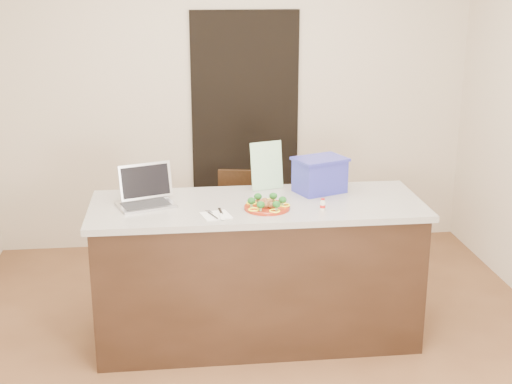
{
  "coord_description": "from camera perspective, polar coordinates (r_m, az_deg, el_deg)",
  "views": [
    {
      "loc": [
        -0.49,
        -3.92,
        2.28
      ],
      "look_at": [
        -0.01,
        0.2,
        1.01
      ],
      "focal_mm": 50.0,
      "sensor_mm": 36.0,
      "label": 1
    }
  ],
  "objects": [
    {
      "name": "fork",
      "position": [
        4.19,
        -3.51,
        -1.76
      ],
      "size": [
        0.06,
        0.17,
        0.0
      ],
      "rotation": [
        0.0,
        0.0,
        0.37
      ],
      "color": "silver",
      "rests_on": "napkin"
    },
    {
      "name": "room_shell",
      "position": [
        4.0,
        0.52,
        7.59
      ],
      "size": [
        4.0,
        4.0,
        4.0
      ],
      "color": "white",
      "rests_on": "ground"
    },
    {
      "name": "pepper_rings",
      "position": [
        4.29,
        0.89,
        -1.1
      ],
      "size": [
        0.26,
        0.27,
        0.01
      ],
      "color": "#FEFB1A",
      "rests_on": "plate"
    },
    {
      "name": "meatballs",
      "position": [
        4.29,
        0.82,
        -0.89
      ],
      "size": [
        0.1,
        0.11,
        0.04
      ],
      "color": "brown",
      "rests_on": "plate"
    },
    {
      "name": "knife",
      "position": [
        4.16,
        -2.8,
        -1.85
      ],
      "size": [
        0.03,
        0.21,
        0.01
      ],
      "rotation": [
        0.0,
        0.0,
        0.08
      ],
      "color": "white",
      "rests_on": "napkin"
    },
    {
      "name": "laptop",
      "position": [
        4.44,
        -8.82,
        -0.11
      ],
      "size": [
        0.39,
        0.36,
        0.24
      ],
      "rotation": [
        0.0,
        0.0,
        0.34
      ],
      "color": "#B0B0B5",
      "rests_on": "island"
    },
    {
      "name": "blue_box",
      "position": [
        4.62,
        5.12,
        1.38
      ],
      "size": [
        0.38,
        0.33,
        0.23
      ],
      "rotation": [
        0.0,
        0.0,
        0.38
      ],
      "color": "navy",
      "rests_on": "island"
    },
    {
      "name": "doorway",
      "position": [
        6.06,
        -0.87,
        4.91
      ],
      "size": [
        0.9,
        0.02,
        2.0
      ],
      "primitive_type": "cube",
      "color": "black",
      "rests_on": "ground"
    },
    {
      "name": "plate",
      "position": [
        4.3,
        0.89,
        -1.22
      ],
      "size": [
        0.28,
        0.28,
        0.02
      ],
      "rotation": [
        0.0,
        0.0,
        0.05
      ],
      "color": "maroon",
      "rests_on": "island"
    },
    {
      "name": "island",
      "position": [
        4.57,
        0.09,
        -6.33
      ],
      "size": [
        2.06,
        0.76,
        0.92
      ],
      "color": "black",
      "rests_on": "ground"
    },
    {
      "name": "napkin",
      "position": [
        4.18,
        -3.22,
        -1.88
      ],
      "size": [
        0.19,
        0.19,
        0.01
      ],
      "primitive_type": "cube",
      "rotation": [
        0.0,
        0.0,
        0.24
      ],
      "color": "silver",
      "rests_on": "island"
    },
    {
      "name": "ground",
      "position": [
        4.56,
        0.46,
        -12.92
      ],
      "size": [
        4.0,
        4.0,
        0.0
      ],
      "primitive_type": "plane",
      "color": "brown",
      "rests_on": "ground"
    },
    {
      "name": "chair",
      "position": [
        5.4,
        -0.93,
        -2.29
      ],
      "size": [
        0.45,
        0.45,
        0.86
      ],
      "rotation": [
        0.0,
        0.0,
        -0.2
      ],
      "color": "black",
      "rests_on": "ground"
    },
    {
      "name": "broccoli",
      "position": [
        4.28,
        0.89,
        -0.67
      ],
      "size": [
        0.24,
        0.21,
        0.04
      ],
      "color": "#124514",
      "rests_on": "plate"
    },
    {
      "name": "leaflet",
      "position": [
        4.65,
        0.86,
        2.12
      ],
      "size": [
        0.23,
        0.11,
        0.31
      ],
      "primitive_type": "cube",
      "rotation": [
        -0.14,
        0.0,
        0.3
      ],
      "color": "white",
      "rests_on": "island"
    },
    {
      "name": "yogurt_bottle",
      "position": [
        4.29,
        5.36,
        -1.05
      ],
      "size": [
        0.03,
        0.03,
        0.07
      ],
      "rotation": [
        0.0,
        0.0,
        -0.35
      ],
      "color": "silver",
      "rests_on": "island"
    }
  ]
}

